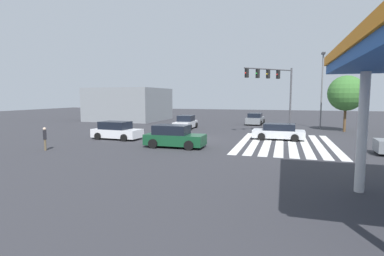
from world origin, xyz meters
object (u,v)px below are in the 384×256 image
(car_0, at_px, (279,132))
(car_5, at_px, (255,119))
(car_1, at_px, (186,123))
(car_2, at_px, (174,137))
(car_4, at_px, (117,131))
(pedestrian, at_px, (45,138))
(street_light_pole_a, at_px, (322,84))
(tree_corner_a, at_px, (346,93))
(traffic_signal_mast, at_px, (274,83))

(car_0, xyz_separation_m, car_5, (13.97, 3.23, 0.01))
(car_1, distance_m, car_5, 10.80)
(car_2, bearing_deg, car_0, 41.00)
(car_1, bearing_deg, car_4, -20.79)
(car_4, xyz_separation_m, pedestrian, (-6.28, 1.79, 0.15))
(car_1, bearing_deg, street_light_pole_a, 103.58)
(pedestrian, height_order, tree_corner_a, tree_corner_a)
(traffic_signal_mast, relative_size, car_2, 1.52)
(car_0, bearing_deg, pedestrian, 34.23)
(car_4, bearing_deg, car_0, 19.68)
(car_5, xyz_separation_m, street_light_pole_a, (-3.86, -7.63, 4.41))
(car_1, bearing_deg, car_2, 11.64)
(car_5, bearing_deg, pedestrian, 156.62)
(traffic_signal_mast, height_order, car_5, traffic_signal_mast)
(tree_corner_a, bearing_deg, traffic_signal_mast, 117.02)
(car_0, height_order, car_1, car_1)
(pedestrian, relative_size, tree_corner_a, 0.27)
(car_4, height_order, street_light_pole_a, street_light_pole_a)
(car_0, xyz_separation_m, street_light_pole_a, (10.11, -4.41, 4.43))
(traffic_signal_mast, bearing_deg, car_0, 52.69)
(car_2, bearing_deg, car_4, 158.45)
(pedestrian, xyz_separation_m, tree_corner_a, (18.14, -21.81, 3.15))
(car_4, bearing_deg, car_2, -17.70)
(car_0, bearing_deg, car_2, 41.73)
(car_5, height_order, tree_corner_a, tree_corner_a)
(car_0, xyz_separation_m, tree_corner_a, (8.06, -6.54, 3.36))
(car_4, distance_m, tree_corner_a, 23.50)
(car_0, distance_m, car_5, 14.34)
(car_2, bearing_deg, car_5, 78.85)
(car_0, relative_size, car_1, 0.95)
(car_1, bearing_deg, car_5, 136.30)
(car_2, relative_size, pedestrian, 2.73)
(car_2, height_order, car_4, car_2)
(street_light_pole_a, bearing_deg, car_4, 127.90)
(car_1, xyz_separation_m, car_2, (-12.11, -3.08, 0.07))
(car_4, xyz_separation_m, car_5, (17.78, -10.26, -0.05))
(traffic_signal_mast, bearing_deg, tree_corner_a, 162.02)
(car_1, height_order, car_2, car_2)
(car_1, height_order, street_light_pole_a, street_light_pole_a)
(street_light_pole_a, height_order, tree_corner_a, street_light_pole_a)
(car_2, bearing_deg, tree_corner_a, 46.20)
(street_light_pole_a, bearing_deg, car_5, 63.19)
(traffic_signal_mast, distance_m, car_5, 10.81)
(car_2, relative_size, car_5, 0.87)
(pedestrian, bearing_deg, traffic_signal_mast, 0.27)
(car_2, relative_size, tree_corner_a, 0.74)
(car_4, bearing_deg, car_5, 63.93)
(tree_corner_a, bearing_deg, street_light_pole_a, 45.97)
(car_2, height_order, car_5, car_2)
(car_0, relative_size, car_5, 0.87)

